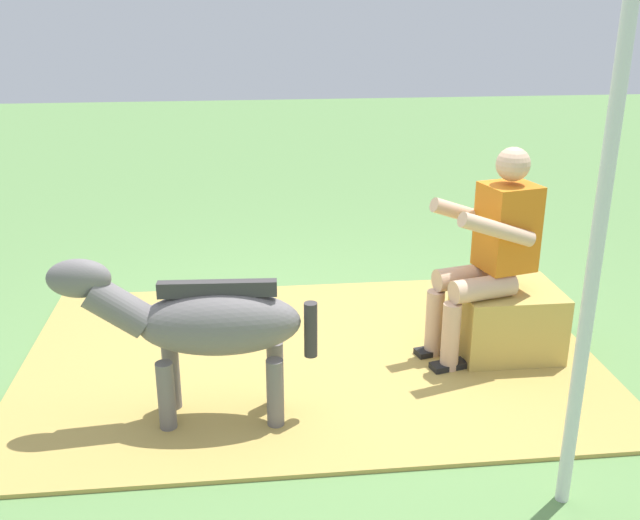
# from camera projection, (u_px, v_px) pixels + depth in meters

# --- Properties ---
(ground_plane) EXTENTS (24.00, 24.00, 0.00)m
(ground_plane) POSITION_uv_depth(u_px,v_px,m) (313.00, 355.00, 4.58)
(ground_plane) COLOR #608C4C
(hay_patch) EXTENTS (3.53, 2.36, 0.02)m
(hay_patch) POSITION_uv_depth(u_px,v_px,m) (311.00, 358.00, 4.52)
(hay_patch) COLOR tan
(hay_patch) RESTS_ON ground
(hay_bale) EXTENTS (0.61, 0.52, 0.45)m
(hay_bale) POSITION_uv_depth(u_px,v_px,m) (506.00, 321.00, 4.53)
(hay_bale) COLOR tan
(hay_bale) RESTS_ON ground
(person_seated) EXTENTS (0.71, 0.52, 1.33)m
(person_seated) POSITION_uv_depth(u_px,v_px,m) (489.00, 248.00, 4.32)
(person_seated) COLOR #D8AD8C
(person_seated) RESTS_ON ground
(pony_standing) EXTENTS (1.35, 0.37, 0.93)m
(pony_standing) POSITION_uv_depth(u_px,v_px,m) (202.00, 324.00, 3.70)
(pony_standing) COLOR slate
(pony_standing) RESTS_ON ground
(soda_bottle) EXTENTS (0.07, 0.07, 0.25)m
(soda_bottle) POSITION_uv_depth(u_px,v_px,m) (565.00, 314.00, 4.88)
(soda_bottle) COLOR #197233
(soda_bottle) RESTS_ON ground
(tent_pole_left) EXTENTS (0.06, 0.06, 2.37)m
(tent_pole_left) POSITION_uv_depth(u_px,v_px,m) (596.00, 253.00, 2.87)
(tent_pole_left) COLOR silver
(tent_pole_left) RESTS_ON ground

